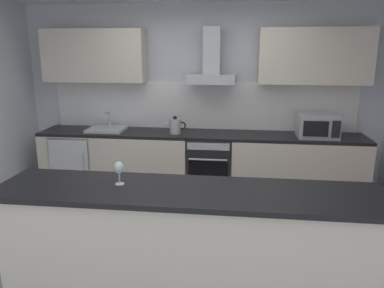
{
  "coord_description": "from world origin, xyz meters",
  "views": [
    {
      "loc": [
        0.5,
        -3.26,
        2.0
      ],
      "look_at": [
        0.05,
        0.36,
        1.05
      ],
      "focal_mm": 34.3,
      "sensor_mm": 36.0,
      "label": 1
    }
  ],
  "objects_px": {
    "microwave": "(318,126)",
    "range_hood": "(212,66)",
    "refrigerator": "(78,163)",
    "kettle": "(175,126)",
    "sink": "(107,129)",
    "oven": "(210,165)",
    "wine_glass": "(119,169)"
  },
  "relations": [
    {
      "from": "sink",
      "to": "wine_glass",
      "type": "height_order",
      "value": "wine_glass"
    },
    {
      "from": "kettle",
      "to": "oven",
      "type": "bearing_deg",
      "value": 4.16
    },
    {
      "from": "oven",
      "to": "sink",
      "type": "height_order",
      "value": "sink"
    },
    {
      "from": "microwave",
      "to": "refrigerator",
      "type": "bearing_deg",
      "value": 179.56
    },
    {
      "from": "sink",
      "to": "wine_glass",
      "type": "xyz_separation_m",
      "value": [
        0.92,
        -2.28,
        0.21
      ]
    },
    {
      "from": "oven",
      "to": "wine_glass",
      "type": "bearing_deg",
      "value": -102.73
    },
    {
      "from": "microwave",
      "to": "wine_glass",
      "type": "distance_m",
      "value": 2.93
    },
    {
      "from": "oven",
      "to": "sink",
      "type": "relative_size",
      "value": 1.6
    },
    {
      "from": "refrigerator",
      "to": "sink",
      "type": "height_order",
      "value": "sink"
    },
    {
      "from": "sink",
      "to": "microwave",
      "type": "bearing_deg",
      "value": -0.79
    },
    {
      "from": "range_hood",
      "to": "sink",
      "type": "bearing_deg",
      "value": -175.27
    },
    {
      "from": "kettle",
      "to": "wine_glass",
      "type": "height_order",
      "value": "wine_glass"
    },
    {
      "from": "kettle",
      "to": "refrigerator",
      "type": "bearing_deg",
      "value": 178.75
    },
    {
      "from": "kettle",
      "to": "range_hood",
      "type": "xyz_separation_m",
      "value": [
        0.46,
        0.16,
        0.78
      ]
    },
    {
      "from": "sink",
      "to": "range_hood",
      "type": "distance_m",
      "value": 1.68
    },
    {
      "from": "oven",
      "to": "refrigerator",
      "type": "height_order",
      "value": "oven"
    },
    {
      "from": "refrigerator",
      "to": "oven",
      "type": "bearing_deg",
      "value": 0.08
    },
    {
      "from": "oven",
      "to": "microwave",
      "type": "relative_size",
      "value": 1.6
    },
    {
      "from": "microwave",
      "to": "kettle",
      "type": "height_order",
      "value": "microwave"
    },
    {
      "from": "kettle",
      "to": "range_hood",
      "type": "relative_size",
      "value": 0.4
    },
    {
      "from": "refrigerator",
      "to": "sink",
      "type": "relative_size",
      "value": 1.7
    },
    {
      "from": "microwave",
      "to": "wine_glass",
      "type": "xyz_separation_m",
      "value": [
        -1.89,
        -2.24,
        0.09
      ]
    },
    {
      "from": "refrigerator",
      "to": "microwave",
      "type": "bearing_deg",
      "value": -0.44
    },
    {
      "from": "oven",
      "to": "kettle",
      "type": "bearing_deg",
      "value": -175.84
    },
    {
      "from": "refrigerator",
      "to": "wine_glass",
      "type": "height_order",
      "value": "wine_glass"
    },
    {
      "from": "microwave",
      "to": "range_hood",
      "type": "xyz_separation_m",
      "value": [
        -1.38,
        0.16,
        0.74
      ]
    },
    {
      "from": "oven",
      "to": "sink",
      "type": "xyz_separation_m",
      "value": [
        -1.43,
        0.01,
        0.47
      ]
    },
    {
      "from": "oven",
      "to": "kettle",
      "type": "relative_size",
      "value": 2.77
    },
    {
      "from": "refrigerator",
      "to": "microwave",
      "type": "distance_m",
      "value": 3.32
    },
    {
      "from": "refrigerator",
      "to": "wine_glass",
      "type": "relative_size",
      "value": 4.78
    },
    {
      "from": "kettle",
      "to": "sink",
      "type": "bearing_deg",
      "value": 177.36
    },
    {
      "from": "sink",
      "to": "wine_glass",
      "type": "bearing_deg",
      "value": -67.95
    }
  ]
}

